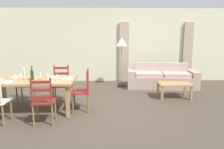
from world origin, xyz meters
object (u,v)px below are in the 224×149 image
object	(u,v)px
dining_chair_far_left	(26,84)
dining_chair_far_right	(61,84)
coffee_cup_primary	(47,77)
couch	(162,79)
wine_glass_near_right	(57,76)
coffee_table	(174,85)
dining_chair_head_east	(83,90)
wine_glass_near_left	(15,76)
dining_table	(33,83)
dining_chair_near_right	(43,101)
wine_bottle	(32,75)
standing_lamp	(121,45)
wine_glass_far_left	(20,74)

from	to	relation	value
dining_chair_far_left	dining_chair_far_right	size ratio (longest dim) A/B	1.00
coffee_cup_primary	couch	size ratio (longest dim) A/B	0.04
dining_chair_far_right	wine_glass_near_right	size ratio (longest dim) A/B	5.96
coffee_table	dining_chair_head_east	bearing A→B (deg)	-158.93
wine_glass_near_left	couch	world-z (taller)	wine_glass_near_left
wine_glass_near_left	dining_chair_head_east	bearing A→B (deg)	6.19
coffee_cup_primary	couch	world-z (taller)	coffee_cup_primary
dining_table	dining_chair_far_right	size ratio (longest dim) A/B	1.98
dining_chair_far_right	couch	distance (m)	3.40
coffee_cup_primary	dining_chair_near_right	bearing A→B (deg)	-81.39
dining_chair_head_east	coffee_table	bearing A→B (deg)	21.07
wine_bottle	wine_glass_near_right	xyz separation A→B (m)	(0.58, -0.10, -0.01)
wine_glass_near_left	couch	bearing A→B (deg)	30.92
dining_chair_far_right	coffee_table	distance (m)	3.12
dining_chair_far_right	dining_chair_head_east	world-z (taller)	same
dining_table	coffee_cup_primary	distance (m)	0.35
dining_chair_far_left	wine_glass_near_right	xyz separation A→B (m)	(1.03, -0.88, 0.38)
dining_chair_near_right	wine_bottle	size ratio (longest dim) A/B	3.04
couch	wine_glass_near_right	bearing A→B (deg)	-141.89
dining_chair_far_left	standing_lamp	bearing A→B (deg)	31.77
dining_table	standing_lamp	distance (m)	3.32
dining_chair_far_left	dining_chair_head_east	size ratio (longest dim) A/B	1.00
wine_glass_near_right	standing_lamp	distance (m)	3.02
dining_chair_far_left	wine_bottle	size ratio (longest dim) A/B	3.04
dining_chair_head_east	couch	size ratio (longest dim) A/B	0.41
wine_bottle	wine_glass_near_right	distance (m)	0.59
wine_bottle	coffee_table	xyz separation A→B (m)	(3.58, 1.01, -0.51)
dining_table	wine_glass_far_left	bearing A→B (deg)	156.79
couch	standing_lamp	bearing A→B (deg)	172.24
dining_table	dining_chair_near_right	distance (m)	0.88
dining_chair_far_left	couch	xyz separation A→B (m)	(3.98, 1.44, -0.19)
dining_table	dining_chair_near_right	bearing A→B (deg)	-58.96
dining_chair_head_east	dining_chair_far_left	bearing A→B (deg)	155.34
coffee_table	wine_glass_far_left	bearing A→B (deg)	-167.82
coffee_cup_primary	coffee_table	xyz separation A→B (m)	(3.28, 0.89, -0.44)
dining_table	dining_chair_head_east	xyz separation A→B (m)	(1.13, 0.03, -0.19)
dining_chair_near_right	couch	xyz separation A→B (m)	(3.11, 2.93, -0.19)
standing_lamp	dining_chair_near_right	bearing A→B (deg)	-119.38
dining_table	wine_glass_near_left	xyz separation A→B (m)	(-0.33, -0.13, 0.20)
dining_chair_far_right	coffee_table	xyz separation A→B (m)	(3.11, 0.25, -0.12)
dining_chair_head_east	wine_glass_far_left	size ratio (longest dim) A/B	5.96
wine_glass_near_left	dining_table	bearing A→B (deg)	21.20
couch	coffee_table	distance (m)	1.22
dining_chair_near_right	couch	bearing A→B (deg)	43.28
dining_chair_near_right	dining_chair_far_left	size ratio (longest dim) A/B	1.00
dining_table	wine_glass_near_right	size ratio (longest dim) A/B	11.80
wine_glass_near_right	couch	world-z (taller)	wine_glass_near_right
dining_table	coffee_cup_primary	xyz separation A→B (m)	(0.32, 0.09, 0.13)
dining_chair_head_east	coffee_cup_primary	xyz separation A→B (m)	(-0.82, 0.06, 0.32)
dining_chair_near_right	wine_glass_near_right	world-z (taller)	dining_chair_near_right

